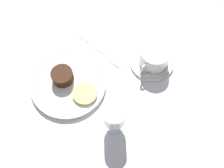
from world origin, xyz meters
TOP-DOWN VIEW (x-y plane):
  - ground_plane at (0.00, 0.00)m, footprint 3.00×3.00m
  - dinner_plate at (-0.01, -0.02)m, footprint 0.24×0.24m
  - saucer at (-0.25, 0.14)m, footprint 0.14×0.14m
  - coffee_cup at (-0.25, 0.14)m, footprint 0.12×0.09m
  - spoon at (-0.20, 0.13)m, footprint 0.09×0.09m
  - wine_glass at (-0.01, 0.18)m, footprint 0.06×0.06m
  - fork at (-0.17, -0.01)m, footprint 0.02×0.19m
  - dessert_cake at (-0.01, -0.04)m, footprint 0.07×0.07m
  - pineapple_slice at (-0.02, 0.05)m, footprint 0.08×0.08m

SIDE VIEW (x-z plane):
  - ground_plane at x=0.00m, z-range 0.00..0.00m
  - fork at x=-0.17m, z-range 0.00..0.01m
  - saucer at x=-0.25m, z-range 0.00..0.01m
  - dinner_plate at x=-0.01m, z-range 0.00..0.02m
  - spoon at x=-0.20m, z-range 0.01..0.01m
  - pineapple_slice at x=-0.02m, z-range 0.01..0.02m
  - dessert_cake at x=-0.01m, z-range 0.01..0.05m
  - coffee_cup at x=-0.25m, z-range 0.01..0.07m
  - wine_glass at x=-0.01m, z-range 0.02..0.13m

